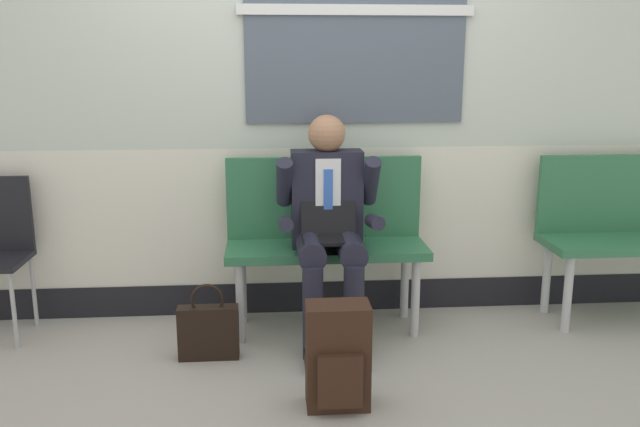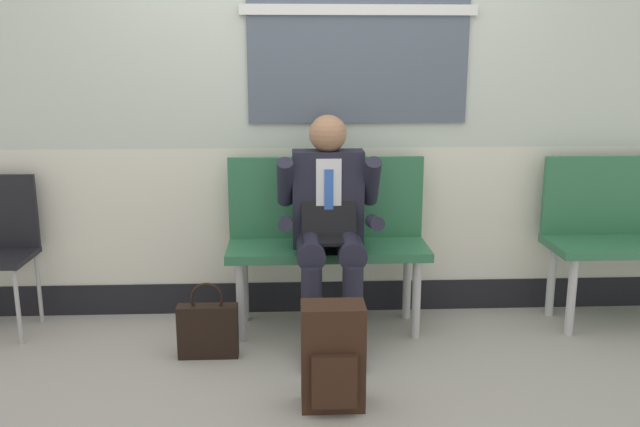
% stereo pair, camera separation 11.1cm
% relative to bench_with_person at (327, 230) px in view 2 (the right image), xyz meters
% --- Properties ---
extents(ground_plane, '(18.00, 18.00, 0.00)m').
position_rel_bench_with_person_xyz_m(ground_plane, '(-0.11, -0.33, -0.58)').
color(ground_plane, '#9E9991').
extents(station_wall, '(5.85, 0.17, 2.72)m').
position_rel_bench_with_person_xyz_m(station_wall, '(-0.10, 0.27, 0.77)').
color(station_wall, beige).
rests_on(station_wall, ground).
extents(bench_with_person, '(1.15, 0.42, 1.00)m').
position_rel_bench_with_person_xyz_m(bench_with_person, '(0.00, 0.00, 0.00)').
color(bench_with_person, '#2D6B47').
rests_on(bench_with_person, ground).
extents(bench_empty, '(1.06, 0.42, 1.00)m').
position_rel_bench_with_person_xyz_m(bench_empty, '(1.85, -0.00, -0.01)').
color(bench_empty, '#2D6B47').
rests_on(bench_empty, ground).
extents(person_seated, '(0.57, 0.70, 1.26)m').
position_rel_bench_with_person_xyz_m(person_seated, '(-0.00, -0.21, 0.10)').
color(person_seated, '#1E1E2D').
rests_on(person_seated, ground).
extents(backpack, '(0.29, 0.21, 0.50)m').
position_rel_bench_with_person_xyz_m(backpack, '(-0.03, -0.99, -0.34)').
color(backpack, '#331E14').
rests_on(backpack, ground).
extents(handbag, '(0.32, 0.09, 0.42)m').
position_rel_bench_with_person_xyz_m(handbag, '(-0.66, -0.43, -0.43)').
color(handbag, black).
rests_on(handbag, ground).
extents(folding_chair, '(0.38, 0.38, 0.91)m').
position_rel_bench_with_person_xyz_m(folding_chair, '(-1.89, 0.02, -0.04)').
color(folding_chair, black).
rests_on(folding_chair, ground).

